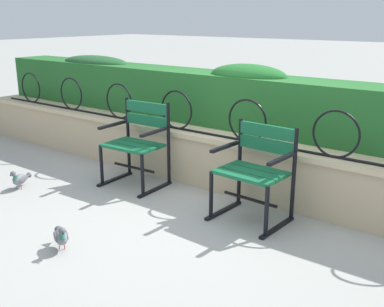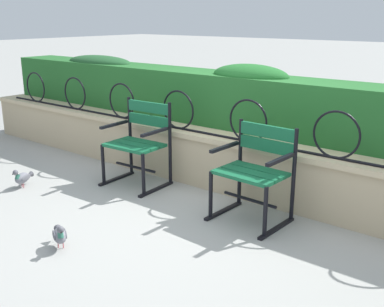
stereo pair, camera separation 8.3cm
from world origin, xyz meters
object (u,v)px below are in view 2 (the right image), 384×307
at_px(park_chair_right, 256,169).
at_px(pigeon_far_side, 60,235).
at_px(pigeon_near_chairs, 22,177).
at_px(park_chair_left, 139,141).

distance_m(park_chair_right, pigeon_far_side, 1.70).
xyz_separation_m(park_chair_right, pigeon_far_side, (-0.88, -1.41, -0.35)).
bearing_deg(pigeon_near_chairs, park_chair_left, 45.08).
bearing_deg(pigeon_far_side, pigeon_near_chairs, 158.12).
relative_size(park_chair_left, pigeon_far_side, 3.27).
bearing_deg(pigeon_near_chairs, park_chair_right, 20.26).
distance_m(park_chair_right, pigeon_near_chairs, 2.47).
relative_size(park_chair_right, pigeon_far_side, 3.09).
relative_size(pigeon_near_chairs, pigeon_far_side, 1.05).
height_order(park_chair_left, pigeon_far_side, park_chair_left).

